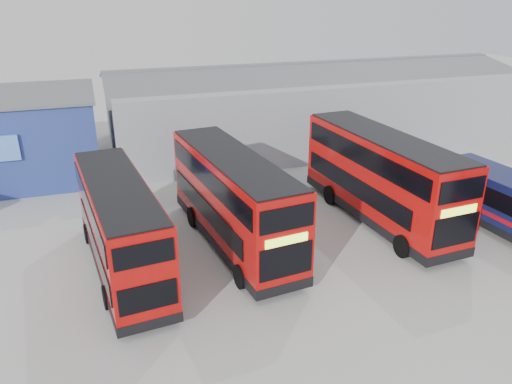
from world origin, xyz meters
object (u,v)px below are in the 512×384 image
object	(u,v)px
double_decker_right	(381,179)
maintenance_shed	(313,105)
double_decker_left	(121,229)
double_decker_centre	(233,201)

from	to	relation	value
double_decker_right	maintenance_shed	bearing A→B (deg)	74.72
double_decker_right	double_decker_left	bearing A→B (deg)	-178.90
double_decker_centre	maintenance_shed	bearing A→B (deg)	48.09
maintenance_shed	double_decker_right	world-z (taller)	maintenance_shed
maintenance_shed	double_decker_centre	world-z (taller)	maintenance_shed
double_decker_left	double_decker_centre	distance (m)	5.05
maintenance_shed	double_decker_left	xyz separation A→B (m)	(-15.54, -15.72, -0.63)
maintenance_shed	double_decker_right	xyz separation A→B (m)	(-2.95, -14.63, -0.39)
maintenance_shed	double_decker_left	size ratio (longest dim) A/B	3.20
double_decker_centre	double_decker_left	bearing A→B (deg)	-176.33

